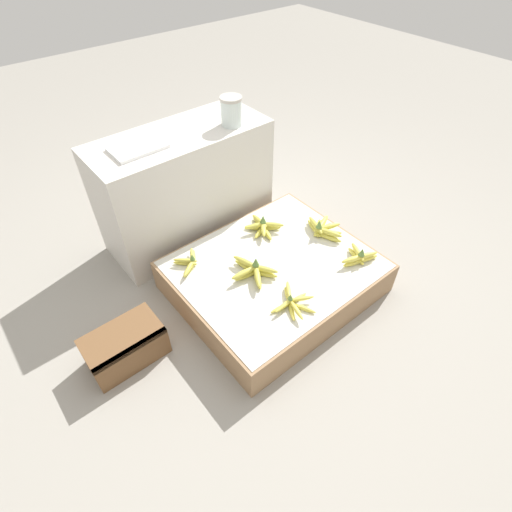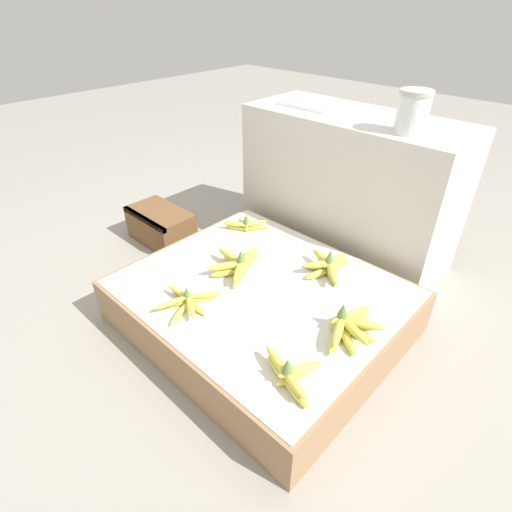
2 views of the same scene
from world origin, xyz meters
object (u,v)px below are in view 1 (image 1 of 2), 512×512
(banana_bunch_back_left, at_px, (189,262))
(foam_tray_white, at_px, (138,147))
(banana_bunch_front_midleft, at_px, (292,302))
(wooden_crate, at_px, (125,346))
(banana_bunch_front_right, at_px, (359,257))
(glass_jar, at_px, (231,111))
(banana_bunch_back_midright, at_px, (262,226))
(banana_bunch_middle_midleft, at_px, (253,271))
(banana_bunch_middle_right, at_px, (323,229))

(banana_bunch_back_left, distance_m, foam_tray_white, 0.67)
(banana_bunch_front_midleft, bearing_deg, foam_tray_white, 102.47)
(wooden_crate, height_order, banana_bunch_back_left, banana_bunch_back_left)
(banana_bunch_front_right, bearing_deg, glass_jar, 100.85)
(banana_bunch_back_midright, relative_size, glass_jar, 1.48)
(banana_bunch_middle_midleft, distance_m, banana_bunch_back_midright, 0.38)
(banana_bunch_middle_midleft, relative_size, glass_jar, 1.70)
(banana_bunch_front_midleft, height_order, banana_bunch_middle_right, banana_bunch_middle_right)
(banana_bunch_front_midleft, relative_size, foam_tray_white, 0.85)
(banana_bunch_front_right, xyz_separation_m, banana_bunch_middle_right, (0.02, 0.30, -0.00))
(banana_bunch_front_right, xyz_separation_m, foam_tray_white, (-0.73, 1.01, 0.50))
(foam_tray_white, bearing_deg, banana_bunch_middle_midleft, -74.25)
(banana_bunch_front_right, relative_size, foam_tray_white, 0.81)
(banana_bunch_middle_right, height_order, glass_jar, glass_jar)
(banana_bunch_middle_right, relative_size, foam_tray_white, 0.97)
(banana_bunch_back_left, bearing_deg, banana_bunch_front_right, -37.30)
(banana_bunch_front_midleft, height_order, banana_bunch_back_midright, banana_bunch_back_midright)
(banana_bunch_middle_midleft, height_order, foam_tray_white, foam_tray_white)
(foam_tray_white, bearing_deg, banana_bunch_front_midleft, -77.53)
(banana_bunch_back_left, height_order, glass_jar, glass_jar)
(banana_bunch_middle_midleft, relative_size, banana_bunch_back_left, 1.53)
(glass_jar, height_order, foam_tray_white, glass_jar)
(wooden_crate, relative_size, glass_jar, 2.29)
(banana_bunch_back_midright, bearing_deg, banana_bunch_middle_midleft, -137.37)
(glass_jar, bearing_deg, wooden_crate, -154.42)
(banana_bunch_back_left, bearing_deg, wooden_crate, -160.80)
(banana_bunch_middle_midleft, bearing_deg, banana_bunch_back_left, 128.58)
(banana_bunch_front_midleft, distance_m, banana_bunch_front_right, 0.51)
(wooden_crate, xyz_separation_m, banana_bunch_middle_midleft, (0.73, -0.11, 0.14))
(wooden_crate, distance_m, banana_bunch_back_left, 0.55)
(banana_bunch_front_midleft, xyz_separation_m, banana_bunch_front_right, (0.51, -0.00, 0.01))
(foam_tray_white, bearing_deg, banana_bunch_middle_right, -43.55)
(banana_bunch_back_midright, bearing_deg, glass_jar, 79.04)
(banana_bunch_middle_midleft, height_order, banana_bunch_back_midright, banana_bunch_middle_midleft)
(wooden_crate, height_order, foam_tray_white, foam_tray_white)
(banana_bunch_back_midright, bearing_deg, banana_bunch_front_right, -65.69)
(wooden_crate, height_order, banana_bunch_middle_midleft, banana_bunch_middle_midleft)
(wooden_crate, relative_size, foam_tray_white, 1.32)
(banana_bunch_back_midright, bearing_deg, wooden_crate, -171.62)
(wooden_crate, distance_m, foam_tray_white, 1.03)
(banana_bunch_middle_midleft, distance_m, banana_bunch_middle_right, 0.54)
(banana_bunch_middle_midleft, xyz_separation_m, banana_bunch_middle_right, (0.54, 0.01, -0.00))
(banana_bunch_front_right, distance_m, glass_jar, 1.09)
(banana_bunch_back_left, xyz_separation_m, foam_tray_white, (0.02, 0.43, 0.51))
(banana_bunch_front_midleft, relative_size, banana_bunch_middle_midleft, 0.87)
(wooden_crate, bearing_deg, foam_tray_white, 49.07)
(banana_bunch_back_left, bearing_deg, banana_bunch_middle_midleft, -51.42)
(banana_bunch_front_midleft, xyz_separation_m, foam_tray_white, (-0.22, 1.00, 0.51))
(banana_bunch_back_midright, distance_m, foam_tray_white, 0.83)
(banana_bunch_front_midleft, xyz_separation_m, banana_bunch_middle_right, (0.52, 0.29, 0.01))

